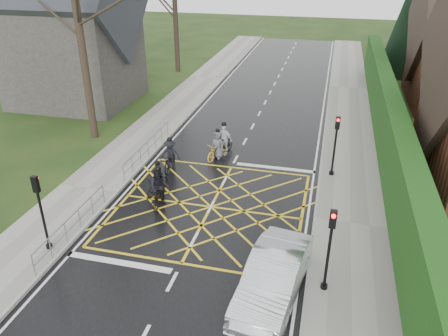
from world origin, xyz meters
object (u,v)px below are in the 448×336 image
at_px(cyclist_back, 159,191).
at_px(car, 273,277).
at_px(cyclist_mid, 170,158).
at_px(cyclist_front, 224,143).
at_px(cyclist_rear, 158,182).
at_px(cyclist_lead, 217,148).

height_order(cyclist_back, car, cyclist_back).
height_order(cyclist_mid, cyclist_front, cyclist_front).
bearing_deg(cyclist_back, cyclist_mid, 95.57).
relative_size(cyclist_rear, cyclist_mid, 0.94).
relative_size(cyclist_back, car, 0.42).
relative_size(cyclist_mid, cyclist_lead, 1.00).
bearing_deg(cyclist_back, cyclist_rear, 108.13).
xyz_separation_m(cyclist_rear, cyclist_lead, (1.74, 4.26, 0.06)).
xyz_separation_m(cyclist_mid, cyclist_lead, (2.04, 1.83, -0.05)).
bearing_deg(cyclist_mid, cyclist_rear, -88.07).
xyz_separation_m(cyclist_back, car, (5.72, -4.45, 0.05)).
bearing_deg(cyclist_mid, cyclist_lead, 37.10).
height_order(cyclist_front, car, cyclist_front).
bearing_deg(cyclist_lead, cyclist_rear, -92.72).
xyz_separation_m(cyclist_back, cyclist_mid, (-0.77, 3.46, -0.08)).
xyz_separation_m(cyclist_mid, car, (6.50, -7.90, 0.14)).
bearing_deg(cyclist_front, cyclist_rear, -94.16).
distance_m(cyclist_rear, cyclist_mid, 2.45).
relative_size(cyclist_rear, cyclist_back, 0.89).
distance_m(cyclist_front, car, 11.15).
height_order(cyclist_back, cyclist_mid, cyclist_back).
relative_size(cyclist_mid, car, 0.39).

